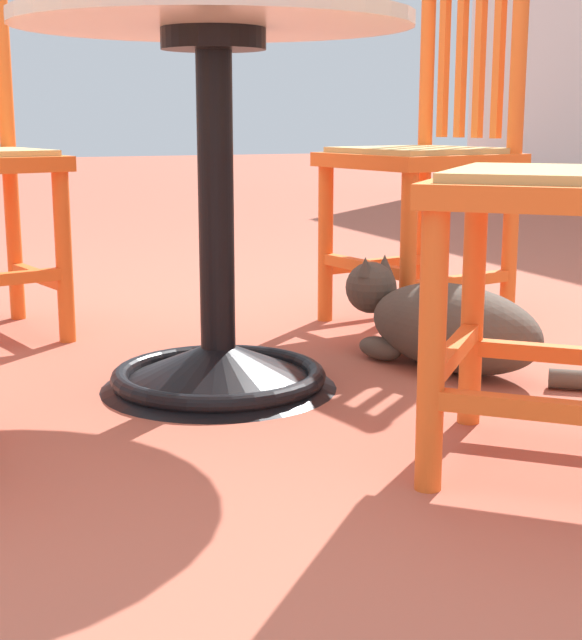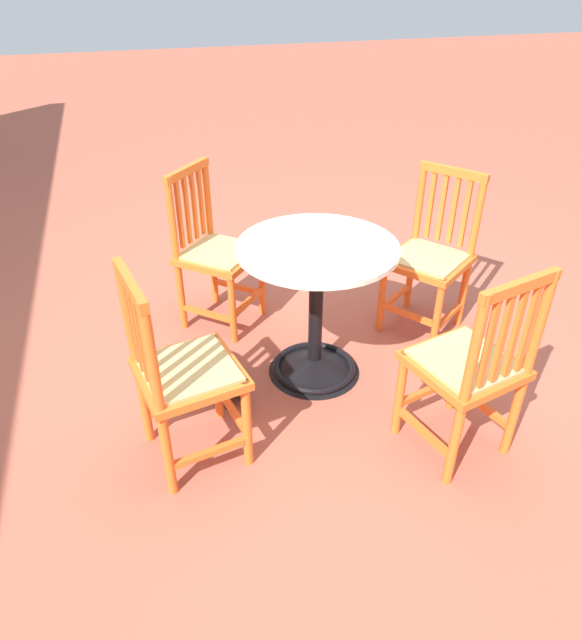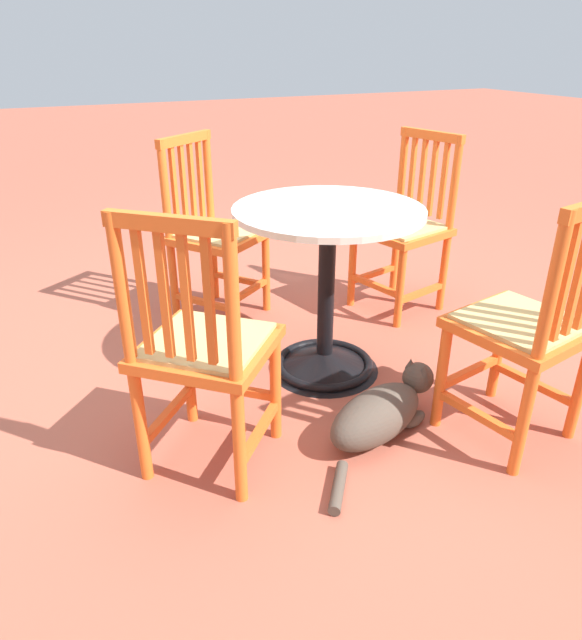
{
  "view_description": "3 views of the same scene",
  "coord_description": "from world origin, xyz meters",
  "views": [
    {
      "loc": [
        1.65,
        -0.4,
        0.54
      ],
      "look_at": [
        -0.05,
        0.29,
        0.15
      ],
      "focal_mm": 54.01,
      "sensor_mm": 36.0,
      "label": 1
    },
    {
      "loc": [
        -2.4,
        0.97,
        1.87
      ],
      "look_at": [
        -0.17,
        0.31,
        0.36
      ],
      "focal_mm": 32.0,
      "sensor_mm": 36.0,
      "label": 2
    },
    {
      "loc": [
        0.92,
        2.11,
        1.32
      ],
      "look_at": [
        0.03,
        0.22,
        0.3
      ],
      "focal_mm": 32.27,
      "sensor_mm": 36.0,
      "label": 3
    }
  ],
  "objects": [
    {
      "name": "orange_chair_near_fence",
      "position": [
        0.09,
        -0.57,
        0.43
      ],
      "size": [
        0.56,
        0.56,
        0.91
      ],
      "color": "orange",
      "rests_on": "ground_plane"
    },
    {
      "name": "orange_chair_facing_out",
      "position": [
        0.5,
        0.55,
        0.43
      ],
      "size": [
        0.57,
        0.57,
        0.91
      ],
      "color": "orange",
      "rests_on": "ground_plane"
    },
    {
      "name": "orange_chair_tucked_in",
      "position": [
        -0.55,
        0.88,
        0.43
      ],
      "size": [
        0.47,
        0.47,
        0.91
      ],
      "color": "orange",
      "rests_on": "ground_plane"
    },
    {
      "name": "orange_chair_by_planter",
      "position": [
        -0.84,
        -0.25,
        0.43
      ],
      "size": [
        0.48,
        0.48,
        0.91
      ],
      "color": "orange",
      "rests_on": "ground_plane"
    },
    {
      "name": "cafe_table",
      "position": [
        -0.15,
        0.17,
        0.28
      ],
      "size": [
        0.76,
        0.76,
        0.73
      ],
      "color": "black",
      "rests_on": "ground_plane"
    },
    {
      "name": "tabby_cat",
      "position": [
        -0.12,
        0.68,
        0.1
      ],
      "size": [
        0.65,
        0.46,
        0.23
      ],
      "color": "#4C4238",
      "rests_on": "ground_plane"
    },
    {
      "name": "ground_plane",
      "position": [
        0.0,
        0.0,
        0.0
      ],
      "size": [
        24.0,
        24.0,
        0.0
      ],
      "primitive_type": "plane",
      "color": "#AD5642"
    }
  ]
}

